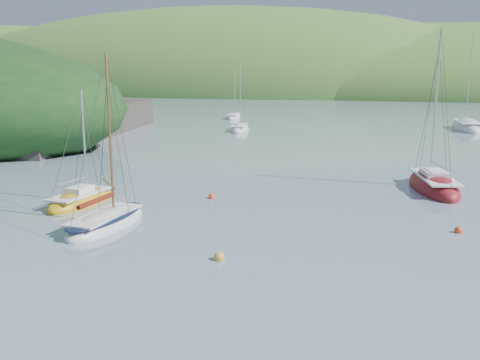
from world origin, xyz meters
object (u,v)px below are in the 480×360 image
(daysailer_white, at_px, (106,222))
(distant_sloop_c, at_px, (234,117))
(distant_sloop_b, at_px, (467,128))
(sailboat_yellow, at_px, (81,201))
(sloop_red, at_px, (434,187))
(distant_sloop_a, at_px, (240,129))

(daysailer_white, height_order, distant_sloop_c, daysailer_white)
(distant_sloop_b, height_order, distant_sloop_c, distant_sloop_b)
(sailboat_yellow, bearing_deg, sloop_red, 30.38)
(distant_sloop_b, bearing_deg, daysailer_white, -118.38)
(distant_sloop_c, bearing_deg, sailboat_yellow, -88.90)
(daysailer_white, relative_size, sloop_red, 0.82)
(sailboat_yellow, bearing_deg, distant_sloop_b, 65.53)
(distant_sloop_a, xyz_separation_m, distant_sloop_c, (-6.21, 16.12, -0.01))
(distant_sloop_b, bearing_deg, distant_sloop_c, 164.52)
(sailboat_yellow, bearing_deg, distant_sloop_a, 96.74)
(daysailer_white, xyz_separation_m, distant_sloop_b, (21.78, 53.39, 0.00))
(sloop_red, relative_size, distant_sloop_b, 0.83)
(sailboat_yellow, relative_size, distant_sloop_b, 0.54)
(sloop_red, relative_size, sailboat_yellow, 1.55)
(sloop_red, relative_size, distant_sloop_c, 1.37)
(daysailer_white, xyz_separation_m, distant_sloop_c, (-12.85, 59.06, -0.06))
(distant_sloop_a, bearing_deg, distant_sloop_b, 9.78)
(distant_sloop_a, distance_m, distant_sloop_b, 30.27)
(distant_sloop_b, distance_m, distant_sloop_c, 35.08)
(distant_sloop_a, xyz_separation_m, distant_sloop_b, (28.41, 10.46, 0.06))
(sailboat_yellow, xyz_separation_m, distant_sloop_c, (-8.83, 55.42, -0.02))
(sailboat_yellow, height_order, distant_sloop_c, distant_sloop_c)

